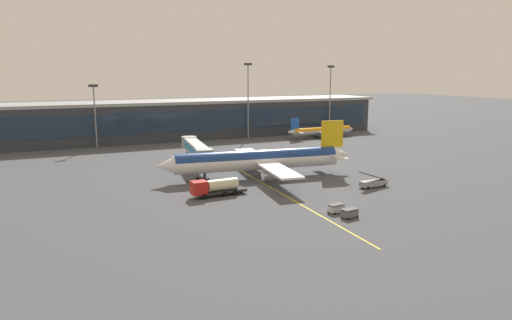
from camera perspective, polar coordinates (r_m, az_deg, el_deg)
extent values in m
plane|color=#47494F|center=(94.44, 0.60, -3.27)|extent=(700.00, 700.00, 0.00)
cube|color=yellow|center=(96.80, 0.88, -2.92)|extent=(3.72, 79.94, 0.01)
cube|color=#2D333D|center=(164.96, -12.94, 4.71)|extent=(172.55, 20.84, 12.50)
cube|color=#1E2D42|center=(154.69, -12.16, 4.59)|extent=(167.37, 0.16, 7.00)
cube|color=#99999E|center=(164.41, -13.04, 7.05)|extent=(176.00, 21.26, 1.00)
cylinder|color=white|center=(100.90, 0.17, -0.06)|extent=(37.58, 8.92, 4.18)
cylinder|color=navy|center=(100.83, 0.17, 0.15)|extent=(36.81, 8.65, 4.01)
cone|color=white|center=(96.93, -11.27, -0.72)|extent=(4.65, 4.47, 3.97)
cone|color=white|center=(108.54, 10.48, 0.75)|extent=(5.42, 4.16, 3.55)
cube|color=gold|center=(106.84, 9.53, 3.23)|extent=(5.43, 1.05, 6.26)
cube|color=white|center=(103.65, 10.24, 0.41)|extent=(2.84, 6.88, 0.24)
cube|color=white|center=(111.00, 8.27, 1.15)|extent=(2.84, 6.88, 0.24)
cube|color=white|center=(92.22, 2.90, -1.31)|extent=(6.77, 16.17, 0.40)
cube|color=white|center=(110.73, -0.62, 0.75)|extent=(6.77, 16.17, 0.40)
cylinder|color=#939399|center=(94.80, 1.74, -1.86)|extent=(3.48, 2.69, 2.30)
cylinder|color=#939399|center=(108.05, -0.70, -0.29)|extent=(3.48, 2.69, 2.30)
cylinder|color=black|center=(98.54, -7.32, -2.46)|extent=(1.04, 0.52, 1.00)
cylinder|color=slate|center=(98.33, -7.33, -1.94)|extent=(0.20, 0.20, 1.86)
cylinder|color=black|center=(100.54, 1.71, -2.11)|extent=(1.04, 0.52, 1.00)
cylinder|color=slate|center=(100.34, 1.71, -1.59)|extent=(0.20, 0.20, 1.86)
cylinder|color=black|center=(104.02, 1.04, -1.67)|extent=(1.04, 0.52, 1.00)
cylinder|color=slate|center=(103.82, 1.04, -1.17)|extent=(0.20, 0.20, 1.86)
cube|color=#B2B7BC|center=(110.00, -7.52, 1.44)|extent=(5.52, 20.82, 2.80)
cube|color=#2D84C6|center=(110.01, -7.50, 1.44)|extent=(5.23, 17.56, 1.54)
cube|color=#9EA3A8|center=(100.01, -6.50, 0.53)|extent=(3.97, 3.62, 2.94)
cylinder|color=#4C4C51|center=(100.65, -6.46, -1.33)|extent=(0.70, 0.70, 3.84)
cube|color=#262628|center=(101.04, -6.43, -2.32)|extent=(2.01, 2.01, 0.30)
cylinder|color=gray|center=(120.05, -8.38, 2.20)|extent=(3.90, 3.90, 3.08)
cylinder|color=gray|center=(120.58, -8.34, 0.64)|extent=(1.80, 1.80, 3.84)
cube|color=#232326|center=(87.32, -4.42, -3.97)|extent=(10.10, 2.95, 0.50)
cube|color=#B21E19|center=(85.47, -7.16, -3.48)|extent=(2.91, 2.62, 2.50)
cube|color=black|center=(84.94, -7.97, -3.24)|extent=(0.26, 2.30, 1.12)
cylinder|color=beige|center=(87.09, -4.26, -3.09)|extent=(6.09, 2.47, 2.20)
cylinder|color=black|center=(84.96, -6.50, -4.60)|extent=(1.01, 0.40, 1.00)
cylinder|color=black|center=(87.11, -7.06, -4.22)|extent=(1.01, 0.40, 1.00)
cylinder|color=black|center=(86.44, -3.93, -4.28)|extent=(1.01, 0.40, 1.00)
cylinder|color=black|center=(88.56, -4.54, -3.92)|extent=(1.01, 0.40, 1.00)
cylinder|color=black|center=(87.26, -2.66, -4.13)|extent=(1.01, 0.40, 1.00)
cylinder|color=black|center=(89.35, -3.29, -3.77)|extent=(1.01, 0.40, 1.00)
cube|color=gray|center=(96.28, 14.52, -2.83)|extent=(6.05, 2.07, 1.10)
cube|color=black|center=(95.96, 14.56, -1.98)|extent=(6.93, 1.53, 2.38)
cylinder|color=black|center=(98.38, 15.11, -2.90)|extent=(0.61, 0.27, 0.60)
cylinder|color=black|center=(97.15, 15.78, -3.10)|extent=(0.61, 0.27, 0.60)
cylinder|color=black|center=(95.72, 13.22, -3.18)|extent=(0.61, 0.27, 0.60)
cylinder|color=black|center=(94.45, 13.87, -3.40)|extent=(0.61, 0.27, 0.60)
cube|color=#595B60|center=(75.44, 11.65, -6.57)|extent=(2.77, 1.83, 1.10)
cube|color=#333338|center=(75.23, 11.67, -6.06)|extent=(2.83, 1.87, 0.10)
cylinder|color=black|center=(74.40, 11.45, -7.25)|extent=(0.37, 0.17, 0.36)
cylinder|color=black|center=(75.43, 10.66, -6.97)|extent=(0.37, 0.17, 0.36)
cylinder|color=black|center=(75.79, 12.60, -6.96)|extent=(0.37, 0.17, 0.36)
cylinder|color=black|center=(76.81, 11.81, -6.69)|extent=(0.37, 0.17, 0.36)
cube|color=#B2B7BC|center=(77.66, 10.02, -6.00)|extent=(2.77, 1.83, 1.10)
cube|color=#333338|center=(77.47, 10.03, -5.50)|extent=(2.83, 1.87, 0.10)
cylinder|color=black|center=(76.62, 9.80, -6.66)|extent=(0.37, 0.17, 0.36)
cylinder|color=black|center=(77.69, 9.06, -6.39)|extent=(0.37, 0.17, 0.36)
cylinder|color=black|center=(77.98, 10.94, -6.39)|extent=(0.37, 0.17, 0.36)
cylinder|color=black|center=(79.02, 10.20, -6.13)|extent=(0.37, 0.17, 0.36)
cylinder|color=#B2B7BC|center=(166.78, 8.28, 3.61)|extent=(24.12, 3.37, 2.57)
cylinder|color=orange|center=(166.75, 8.29, 3.69)|extent=(23.63, 3.25, 2.47)
cone|color=#B2B7BC|center=(174.42, 11.79, 3.81)|extent=(2.65, 2.53, 2.44)
cone|color=#B2B7BC|center=(159.73, 4.42, 3.47)|extent=(3.16, 2.29, 2.19)
cube|color=#1E51B2|center=(160.16, 4.91, 4.55)|extent=(3.35, 0.35, 3.86)
cube|color=#B2B7BC|center=(162.93, 4.57, 3.66)|extent=(1.47, 4.16, 0.16)
cube|color=#B2B7BC|center=(158.58, 5.53, 3.45)|extent=(1.47, 4.16, 0.16)
cube|color=#B2B7BC|center=(171.46, 6.80, 3.78)|extent=(3.55, 10.20, 0.27)
cube|color=#B2B7BC|center=(161.10, 9.27, 3.26)|extent=(3.55, 10.20, 0.27)
cylinder|color=#939399|center=(170.43, 7.32, 3.41)|extent=(2.03, 1.48, 1.41)
cylinder|color=#939399|center=(163.07, 9.08, 3.04)|extent=(2.03, 1.48, 1.41)
cylinder|color=black|center=(172.09, 10.64, 3.06)|extent=(0.68, 0.29, 0.67)
cylinder|color=slate|center=(172.01, 10.65, 3.25)|extent=(0.13, 0.13, 1.13)
cylinder|color=black|center=(167.19, 7.63, 2.93)|extent=(0.68, 0.29, 0.67)
cylinder|color=slate|center=(167.11, 7.64, 3.12)|extent=(0.13, 0.13, 1.13)
cylinder|color=black|center=(165.29, 8.08, 2.83)|extent=(0.68, 0.29, 0.67)
cylinder|color=slate|center=(165.22, 8.09, 3.02)|extent=(0.13, 0.13, 1.13)
cylinder|color=gray|center=(162.59, -1.00, 7.25)|extent=(0.44, 0.44, 25.78)
cube|color=#333338|center=(162.31, -1.01, 11.93)|extent=(2.80, 0.50, 0.80)
cylinder|color=gray|center=(149.96, -19.51, 5.01)|extent=(0.44, 0.44, 18.89)
cube|color=#333338|center=(149.40, -19.75, 8.77)|extent=(2.80, 0.50, 0.80)
cylinder|color=gray|center=(179.18, 9.26, 7.34)|extent=(0.44, 0.44, 25.16)
cube|color=#333338|center=(178.90, 9.39, 11.49)|extent=(2.80, 0.50, 0.80)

